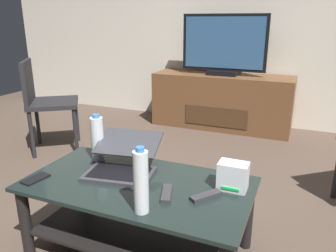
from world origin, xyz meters
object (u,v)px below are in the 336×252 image
(water_bottle_near, at_px, (141,182))
(water_bottle_far, at_px, (97,139))
(side_chair, at_px, (44,99))
(laptop, at_px, (123,161))
(television, at_px, (224,46))
(cell_phone, at_px, (36,179))
(tv_remote, at_px, (206,196))
(media_cabinet, at_px, (222,101))
(soundbar_remote, at_px, (167,193))
(coffee_table, at_px, (138,205))
(router_box, at_px, (233,176))

(water_bottle_near, relative_size, water_bottle_far, 1.07)
(side_chair, distance_m, laptop, 1.62)
(television, distance_m, water_bottle_far, 2.19)
(laptop, height_order, water_bottle_near, water_bottle_near)
(cell_phone, bearing_deg, tv_remote, 19.09)
(media_cabinet, xyz_separation_m, cell_phone, (-0.36, -2.51, 0.11))
(soundbar_remote, bearing_deg, cell_phone, 170.92)
(coffee_table, bearing_deg, side_chair, 146.74)
(side_chair, bearing_deg, water_bottle_near, -36.46)
(water_bottle_near, relative_size, tv_remote, 1.87)
(television, height_order, tv_remote, television)
(side_chair, bearing_deg, soundbar_remote, -31.75)
(water_bottle_far, distance_m, tv_remote, 0.75)
(coffee_table, distance_m, laptop, 0.25)
(water_bottle_near, height_order, cell_phone, water_bottle_near)
(television, distance_m, router_box, 2.32)
(side_chair, height_order, water_bottle_far, side_chair)
(laptop, height_order, cell_phone, laptop)
(media_cabinet, distance_m, television, 0.62)
(coffee_table, distance_m, soundbar_remote, 0.24)
(router_box, height_order, soundbar_remote, router_box)
(coffee_table, bearing_deg, water_bottle_near, -58.11)
(television, xyz_separation_m, soundbar_remote, (0.33, -2.38, -0.51))
(media_cabinet, bearing_deg, laptop, -89.87)
(coffee_table, xyz_separation_m, soundbar_remote, (0.19, -0.06, 0.14))
(soundbar_remote, bearing_deg, tv_remote, -2.79)
(tv_remote, bearing_deg, television, 139.28)
(laptop, height_order, soundbar_remote, laptop)
(water_bottle_far, height_order, cell_phone, water_bottle_far)
(side_chair, height_order, water_bottle_near, side_chair)
(water_bottle_near, height_order, water_bottle_far, water_bottle_near)
(soundbar_remote, bearing_deg, water_bottle_near, -124.11)
(router_box, xyz_separation_m, tv_remote, (-0.09, -0.13, -0.06))
(media_cabinet, distance_m, soundbar_remote, 2.42)
(router_box, bearing_deg, soundbar_remote, -145.85)
(laptop, xyz_separation_m, router_box, (0.60, 0.03, 0.01))
(coffee_table, height_order, water_bottle_far, water_bottle_far)
(water_bottle_near, relative_size, soundbar_remote, 1.87)
(media_cabinet, xyz_separation_m, television, (0.00, -0.02, 0.62))
(coffee_table, xyz_separation_m, media_cabinet, (-0.14, 2.34, 0.02))
(water_bottle_far, bearing_deg, media_cabinet, 84.54)
(media_cabinet, bearing_deg, cell_phone, -98.17)
(router_box, distance_m, water_bottle_far, 0.81)
(side_chair, distance_m, soundbar_remote, 1.98)
(water_bottle_near, xyz_separation_m, cell_phone, (-0.65, 0.05, -0.14))
(television, height_order, water_bottle_near, television)
(coffee_table, distance_m, cell_phone, 0.55)
(laptop, bearing_deg, side_chair, 146.94)
(water_bottle_near, bearing_deg, tv_remote, 44.10)
(media_cabinet, bearing_deg, tv_remote, -77.77)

